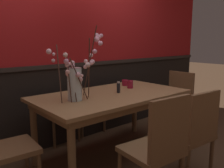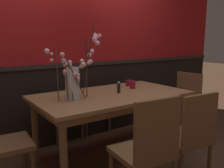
{
  "view_description": "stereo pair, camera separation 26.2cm",
  "coord_description": "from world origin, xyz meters",
  "px_view_note": "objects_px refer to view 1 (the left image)",
  "views": [
    {
      "loc": [
        -1.75,
        -2.03,
        1.36
      ],
      "look_at": [
        0.0,
        0.0,
        0.87
      ],
      "focal_mm": 38.74,
      "sensor_mm": 36.0,
      "label": 1
    },
    {
      "loc": [
        -1.54,
        -2.19,
        1.36
      ],
      "look_at": [
        0.0,
        0.0,
        0.87
      ],
      "focal_mm": 38.74,
      "sensor_mm": 36.0,
      "label": 2
    }
  ],
  "objects_px": {
    "chair_head_east_end": "(176,98)",
    "chair_far_side_right": "(85,98)",
    "chair_near_side_right": "(192,132)",
    "candle_holder_nearer_center": "(125,83)",
    "condiment_bottle": "(118,87)",
    "chair_far_side_left": "(58,103)",
    "chair_near_side_left": "(158,146)",
    "vase_with_blossoms": "(76,79)",
    "dining_table": "(112,101)",
    "candle_holder_nearer_edge": "(130,84)"
  },
  "relations": [
    {
      "from": "dining_table",
      "to": "chair_head_east_end",
      "type": "bearing_deg",
      "value": 0.86
    },
    {
      "from": "vase_with_blossoms",
      "to": "dining_table",
      "type": "bearing_deg",
      "value": 0.71
    },
    {
      "from": "dining_table",
      "to": "chair_far_side_left",
      "type": "distance_m",
      "value": 0.92
    },
    {
      "from": "vase_with_blossoms",
      "to": "candle_holder_nearer_edge",
      "type": "bearing_deg",
      "value": 6.33
    },
    {
      "from": "vase_with_blossoms",
      "to": "chair_far_side_left",
      "type": "bearing_deg",
      "value": 73.81
    },
    {
      "from": "chair_head_east_end",
      "to": "condiment_bottle",
      "type": "height_order",
      "value": "condiment_bottle"
    },
    {
      "from": "candle_holder_nearer_edge",
      "to": "vase_with_blossoms",
      "type": "bearing_deg",
      "value": -173.67
    },
    {
      "from": "chair_near_side_left",
      "to": "condiment_bottle",
      "type": "bearing_deg",
      "value": 67.24
    },
    {
      "from": "chair_head_east_end",
      "to": "chair_far_side_right",
      "type": "xyz_separation_m",
      "value": [
        -1.04,
        0.89,
        0.0
      ]
    },
    {
      "from": "chair_far_side_left",
      "to": "vase_with_blossoms",
      "type": "bearing_deg",
      "value": -106.19
    },
    {
      "from": "chair_far_side_left",
      "to": "vase_with_blossoms",
      "type": "xyz_separation_m",
      "value": [
        -0.26,
        -0.88,
        0.46
      ]
    },
    {
      "from": "dining_table",
      "to": "chair_far_side_right",
      "type": "bearing_deg",
      "value": 74.85
    },
    {
      "from": "condiment_bottle",
      "to": "chair_head_east_end",
      "type": "bearing_deg",
      "value": 1.77
    },
    {
      "from": "chair_far_side_left",
      "to": "chair_near_side_right",
      "type": "distance_m",
      "value": 1.83
    },
    {
      "from": "chair_head_east_end",
      "to": "chair_near_side_right",
      "type": "bearing_deg",
      "value": -139.44
    },
    {
      "from": "chair_far_side_left",
      "to": "chair_head_east_end",
      "type": "distance_m",
      "value": 1.73
    },
    {
      "from": "chair_near_side_left",
      "to": "candle_holder_nearer_center",
      "type": "relative_size",
      "value": 11.35
    },
    {
      "from": "dining_table",
      "to": "chair_far_side_left",
      "type": "xyz_separation_m",
      "value": [
        -0.22,
        0.87,
        -0.16
      ]
    },
    {
      "from": "candle_holder_nearer_center",
      "to": "dining_table",
      "type": "bearing_deg",
      "value": -150.13
    },
    {
      "from": "chair_near_side_left",
      "to": "chair_far_side_right",
      "type": "height_order",
      "value": "chair_near_side_left"
    },
    {
      "from": "chair_head_east_end",
      "to": "chair_near_side_right",
      "type": "distance_m",
      "value": 1.41
    },
    {
      "from": "chair_head_east_end",
      "to": "chair_near_side_right",
      "type": "xyz_separation_m",
      "value": [
        -1.07,
        -0.92,
        0.01
      ]
    },
    {
      "from": "dining_table",
      "to": "candle_holder_nearer_center",
      "type": "bearing_deg",
      "value": 29.87
    },
    {
      "from": "chair_near_side_left",
      "to": "candle_holder_nearer_center",
      "type": "distance_m",
      "value": 1.4
    },
    {
      "from": "chair_far_side_left",
      "to": "chair_head_east_end",
      "type": "bearing_deg",
      "value": -29.56
    },
    {
      "from": "candle_holder_nearer_center",
      "to": "chair_near_side_right",
      "type": "bearing_deg",
      "value": -101.59
    },
    {
      "from": "chair_far_side_right",
      "to": "candle_holder_nearer_center",
      "type": "xyz_separation_m",
      "value": [
        0.21,
        -0.65,
        0.29
      ]
    },
    {
      "from": "chair_far_side_left",
      "to": "chair_head_east_end",
      "type": "xyz_separation_m",
      "value": [
        1.51,
        -0.86,
        -0.01
      ]
    },
    {
      "from": "dining_table",
      "to": "condiment_bottle",
      "type": "xyz_separation_m",
      "value": [
        0.08,
        -0.02,
        0.14
      ]
    },
    {
      "from": "chair_far_side_left",
      "to": "chair_near_side_left",
      "type": "xyz_separation_m",
      "value": [
        -0.07,
        -1.77,
        0.01
      ]
    },
    {
      "from": "vase_with_blossoms",
      "to": "condiment_bottle",
      "type": "bearing_deg",
      "value": -1.23
    },
    {
      "from": "vase_with_blossoms",
      "to": "condiment_bottle",
      "type": "relative_size",
      "value": 5.62
    },
    {
      "from": "chair_near_side_left",
      "to": "chair_head_east_end",
      "type": "bearing_deg",
      "value": 30.27
    },
    {
      "from": "chair_near_side_right",
      "to": "candle_holder_nearer_edge",
      "type": "distance_m",
      "value": 1.04
    },
    {
      "from": "chair_head_east_end",
      "to": "chair_near_side_left",
      "type": "bearing_deg",
      "value": -149.73
    },
    {
      "from": "chair_far_side_left",
      "to": "chair_near_side_left",
      "type": "bearing_deg",
      "value": -92.2
    },
    {
      "from": "chair_near_side_left",
      "to": "chair_head_east_end",
      "type": "height_order",
      "value": "chair_near_side_left"
    },
    {
      "from": "dining_table",
      "to": "candle_holder_nearer_center",
      "type": "relative_size",
      "value": 20.85
    },
    {
      "from": "chair_far_side_right",
      "to": "chair_near_side_left",
      "type": "bearing_deg",
      "value": -106.45
    },
    {
      "from": "chair_far_side_right",
      "to": "condiment_bottle",
      "type": "height_order",
      "value": "condiment_bottle"
    },
    {
      "from": "chair_far_side_left",
      "to": "dining_table",
      "type": "bearing_deg",
      "value": -75.89
    },
    {
      "from": "chair_near_side_right",
      "to": "vase_with_blossoms",
      "type": "xyz_separation_m",
      "value": [
        -0.69,
        0.89,
        0.46
      ]
    },
    {
      "from": "chair_near_side_left",
      "to": "vase_with_blossoms",
      "type": "distance_m",
      "value": 1.02
    },
    {
      "from": "chair_far_side_left",
      "to": "condiment_bottle",
      "type": "xyz_separation_m",
      "value": [
        0.3,
        -0.89,
        0.31
      ]
    },
    {
      "from": "chair_head_east_end",
      "to": "chair_near_side_right",
      "type": "height_order",
      "value": "chair_near_side_right"
    },
    {
      "from": "candle_holder_nearer_edge",
      "to": "chair_near_side_right",
      "type": "bearing_deg",
      "value": -99.53
    },
    {
      "from": "candle_holder_nearer_edge",
      "to": "chair_far_side_right",
      "type": "bearing_deg",
      "value": 99.27
    },
    {
      "from": "chair_far_side_left",
      "to": "condiment_bottle",
      "type": "height_order",
      "value": "chair_far_side_left"
    },
    {
      "from": "chair_near_side_right",
      "to": "candle_holder_nearer_center",
      "type": "relative_size",
      "value": 10.96
    },
    {
      "from": "candle_holder_nearer_center",
      "to": "chair_head_east_end",
      "type": "bearing_deg",
      "value": -16.0
    }
  ]
}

